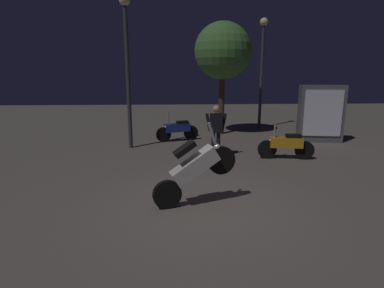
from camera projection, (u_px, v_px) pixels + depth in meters
name	position (u px, v px, depth m)	size (l,w,h in m)	color
ground_plane	(202.00, 205.00, 6.13)	(40.00, 40.00, 0.00)	#605951
motorcycle_white_foreground	(194.00, 169.00, 6.00)	(1.63, 0.53, 1.63)	black
motorcycle_orange_parked_left	(286.00, 145.00, 9.35)	(1.66, 0.43, 1.11)	black
motorcycle_blue_parked_right	(178.00, 130.00, 11.84)	(1.61, 0.62, 1.11)	black
person_rider_beside	(216.00, 127.00, 9.50)	(0.66, 0.25, 1.58)	black
streetlamp_near	(262.00, 60.00, 14.03)	(0.36, 0.36, 4.89)	#38383D
streetlamp_far	(127.00, 54.00, 10.17)	(0.36, 0.36, 4.95)	#38383D
tree_left_bg	(223.00, 51.00, 12.61)	(2.29, 2.29, 4.55)	#4C331E
kiosk_billboard	(321.00, 114.00, 11.63)	(1.66, 0.76, 2.10)	#595960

